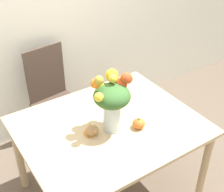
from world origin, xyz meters
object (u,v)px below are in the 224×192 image
pumpkin (139,124)px  dining_chair_near_window (54,98)px  flower_vase (112,98)px  turkey_figurine (91,129)px

pumpkin → dining_chair_near_window: dining_chair_near_window is taller
flower_vase → pumpkin: bearing=-34.7°
pumpkin → turkey_figurine: pumpkin is taller
pumpkin → turkey_figurine: 0.35m
flower_vase → pumpkin: flower_vase is taller
pumpkin → dining_chair_near_window: bearing=102.0°
pumpkin → dining_chair_near_window: (-0.22, 1.03, -0.27)m
dining_chair_near_window → pumpkin: bearing=-84.8°
flower_vase → dining_chair_near_window: bearing=93.9°
turkey_figurine → dining_chair_near_window: bearing=83.4°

